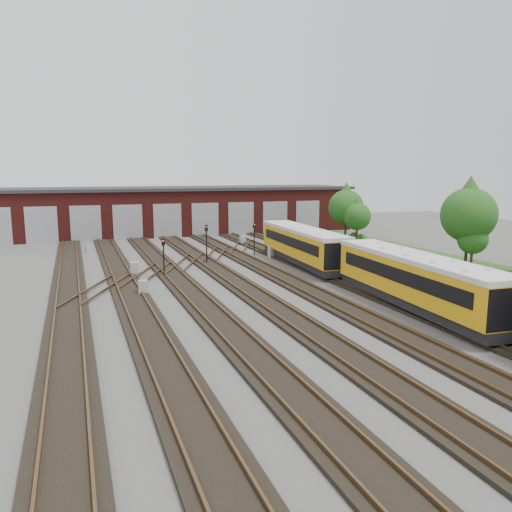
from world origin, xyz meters
name	(u,v)px	position (x,y,z in m)	size (l,w,h in m)	color
ground	(288,297)	(0.00, 0.00, 0.00)	(120.00, 120.00, 0.00)	#4C4946
track_network	(282,294)	(-0.17, 0.59, 0.11)	(30.40, 70.00, 0.33)	black
maintenance_shed	(174,210)	(-0.01, 39.97, 3.20)	(51.00, 12.50, 6.35)	#551815
grass_verge	(422,257)	(19.00, 10.00, 0.03)	(8.00, 55.00, 0.05)	#224416
metro_train	(415,280)	(6.00, -5.60, 1.92)	(3.58, 47.11, 3.10)	black
signal_mast_0	(207,239)	(-2.07, 13.76, 2.33)	(0.30, 0.28, 3.66)	black
signal_mast_1	(164,253)	(-6.75, 9.45, 2.02)	(0.29, 0.28, 3.13)	black
signal_mast_2	(296,244)	(4.86, 9.38, 2.17)	(0.32, 0.30, 3.38)	black
signal_mast_3	(254,235)	(3.80, 17.17, 2.11)	(0.28, 0.26, 3.31)	black
relay_cabinet_0	(143,288)	(-9.15, 3.93, 0.52)	(0.63, 0.52, 1.05)	#9EA1A3
relay_cabinet_1	(88,249)	(-12.11, 24.79, 0.43)	(0.51, 0.43, 0.85)	#9EA1A3
relay_cabinet_2	(134,269)	(-8.92, 11.02, 0.55)	(0.67, 0.55, 1.11)	#9EA1A3
relay_cabinet_3	(243,240)	(5.18, 24.96, 0.50)	(0.60, 0.50, 1.00)	#9EA1A3
relay_cabinet_4	(272,252)	(5.01, 15.36, 0.55)	(0.66, 0.55, 1.10)	#9EA1A3
tree_0	(346,203)	(18.40, 24.05, 4.63)	(4.35, 4.35, 7.21)	#302215
tree_1	(357,213)	(18.77, 21.98, 3.53)	(3.32, 3.32, 5.50)	#302215
tree_2	(469,208)	(19.90, 5.17, 5.21)	(4.89, 4.89, 8.11)	#302215
tree_3	(473,236)	(19.87, 4.44, 2.82)	(2.65, 2.65, 4.39)	#302215
bush_0	(393,250)	(16.74, 11.80, 0.65)	(1.30, 1.30, 1.30)	#194614
bush_1	(362,237)	(19.98, 22.74, 0.54)	(1.07, 1.07, 1.07)	#194614
bush_2	(354,236)	(18.91, 22.74, 0.66)	(1.33, 1.33, 1.33)	#194614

